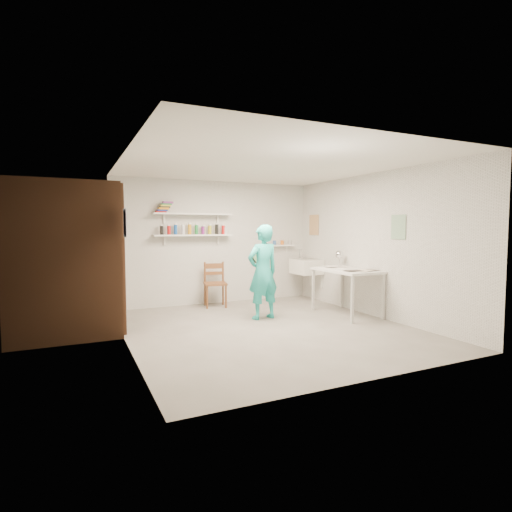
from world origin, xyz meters
name	(u,v)px	position (x,y,z in m)	size (l,w,h in m)	color
floor	(267,329)	(0.00, 0.00, -0.01)	(4.00, 4.50, 0.02)	slate
ceiling	(268,164)	(0.00, 0.00, 2.41)	(4.00, 4.50, 0.02)	silver
wall_back	(216,243)	(0.00, 2.26, 1.20)	(4.00, 0.02, 2.40)	silver
wall_front	(374,258)	(0.00, -2.26, 1.20)	(4.00, 0.02, 2.40)	silver
wall_left	(124,251)	(-2.01, 0.00, 1.20)	(0.02, 4.50, 2.40)	silver
wall_right	(374,245)	(2.01, 0.00, 1.20)	(0.02, 4.50, 2.40)	silver
doorway_recess	(117,261)	(-1.99, 1.05, 1.00)	(0.02, 0.90, 2.00)	black
corridor_box	(64,259)	(-2.70, 1.05, 1.05)	(1.40, 1.50, 2.10)	brown
door_lintel	(117,190)	(-1.97, 1.05, 2.05)	(0.06, 1.05, 0.10)	brown
door_jamb_near	(123,263)	(-1.97, 0.55, 1.00)	(0.06, 0.10, 2.00)	brown
door_jamb_far	(115,258)	(-1.97, 1.55, 1.00)	(0.06, 0.10, 2.00)	brown
shelf_lower	(193,235)	(-0.50, 2.13, 1.35)	(1.50, 0.22, 0.03)	white
shelf_upper	(193,214)	(-0.50, 2.13, 1.75)	(1.50, 0.22, 0.03)	white
ledge_shelf	(278,245)	(1.35, 2.17, 1.12)	(0.70, 0.14, 0.03)	white
poster_left	(125,223)	(-1.99, 0.05, 1.55)	(0.01, 0.28, 0.36)	#334C7F
poster_right_a	(314,225)	(1.99, 1.80, 1.55)	(0.01, 0.34, 0.42)	#995933
poster_right_b	(398,227)	(1.99, -0.55, 1.50)	(0.01, 0.30, 0.38)	#3F724C
belfast_sink	(306,267)	(1.75, 1.70, 0.70)	(0.48, 0.60, 0.30)	white
man	(263,272)	(0.21, 0.59, 0.77)	(0.56, 0.37, 1.54)	#26BEB6
wall_clock	(259,255)	(0.25, 0.81, 1.03)	(0.28, 0.28, 0.04)	beige
wooden_chair	(215,284)	(-0.16, 1.87, 0.44)	(0.41, 0.39, 0.88)	brown
work_table	(346,292)	(1.64, 0.25, 0.39)	(0.70, 1.17, 0.78)	silver
desk_lamp	(339,254)	(1.83, 0.72, 1.00)	(0.15, 0.15, 0.15)	silver
spray_cans	(193,230)	(-0.50, 2.13, 1.45)	(1.32, 0.06, 0.17)	black
book_stack	(164,207)	(-1.04, 2.13, 1.86)	(0.30, 0.14, 0.20)	red
ledge_pots	(278,243)	(1.35, 2.17, 1.18)	(0.48, 0.07, 0.09)	silver
papers	(347,269)	(1.64, 0.25, 0.80)	(0.30, 0.22, 0.02)	silver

